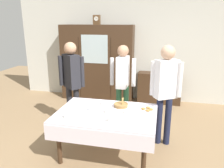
# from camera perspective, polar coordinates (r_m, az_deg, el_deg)

# --- Properties ---
(ground_plane) EXTENTS (12.00, 12.00, 0.00)m
(ground_plane) POSITION_cam_1_polar(r_m,az_deg,el_deg) (4.00, -0.66, -15.93)
(ground_plane) COLOR #997A56
(ground_plane) RESTS_ON ground
(back_wall) EXTENTS (6.40, 0.10, 2.70)m
(back_wall) POSITION_cam_1_polar(r_m,az_deg,el_deg) (6.05, 5.21, 8.73)
(back_wall) COLOR silver
(back_wall) RESTS_ON ground
(dining_table) EXTENTS (1.55, 1.10, 0.74)m
(dining_table) POSITION_cam_1_polar(r_m,az_deg,el_deg) (3.49, -1.60, -9.02)
(dining_table) COLOR #3D2819
(dining_table) RESTS_ON ground
(wall_cabinet) EXTENTS (1.94, 0.46, 2.02)m
(wall_cabinet) POSITION_cam_1_polar(r_m,az_deg,el_deg) (6.00, -3.84, 5.41)
(wall_cabinet) COLOR #3D2819
(wall_cabinet) RESTS_ON ground
(mantel_clock) EXTENTS (0.18, 0.11, 0.24)m
(mantel_clock) POSITION_cam_1_polar(r_m,az_deg,el_deg) (5.89, -3.98, 16.25)
(mantel_clock) COLOR brown
(mantel_clock) RESTS_ON wall_cabinet
(bookshelf_low) EXTENTS (1.11, 0.35, 0.81)m
(bookshelf_low) POSITION_cam_1_polar(r_m,az_deg,el_deg) (5.95, 12.09, -1.01)
(bookshelf_low) COLOR #3D2819
(bookshelf_low) RESTS_ON ground
(book_stack) EXTENTS (0.17, 0.22, 0.08)m
(book_stack) POSITION_cam_1_polar(r_m,az_deg,el_deg) (5.84, 12.35, 3.16)
(book_stack) COLOR #664C7A
(book_stack) RESTS_ON bookshelf_low
(tea_cup_mid_left) EXTENTS (0.13, 0.13, 0.06)m
(tea_cup_mid_left) POSITION_cam_1_polar(r_m,az_deg,el_deg) (3.56, -5.51, -6.41)
(tea_cup_mid_left) COLOR white
(tea_cup_mid_left) RESTS_ON dining_table
(tea_cup_front_edge) EXTENTS (0.13, 0.13, 0.06)m
(tea_cup_front_edge) POSITION_cam_1_polar(r_m,az_deg,el_deg) (3.45, -1.26, -7.06)
(tea_cup_front_edge) COLOR white
(tea_cup_front_edge) RESTS_ON dining_table
(tea_cup_far_right) EXTENTS (0.13, 0.13, 0.06)m
(tea_cup_far_right) POSITION_cam_1_polar(r_m,az_deg,el_deg) (3.42, 3.75, -7.29)
(tea_cup_far_right) COLOR white
(tea_cup_far_right) RESTS_ON dining_table
(tea_cup_center) EXTENTS (0.13, 0.13, 0.06)m
(tea_cup_center) POSITION_cam_1_polar(r_m,az_deg,el_deg) (3.17, -0.44, -9.29)
(tea_cup_center) COLOR white
(tea_cup_center) RESTS_ON dining_table
(tea_cup_far_left) EXTENTS (0.13, 0.13, 0.06)m
(tea_cup_far_left) POSITION_cam_1_polar(r_m,az_deg,el_deg) (3.76, -2.39, -5.04)
(tea_cup_far_left) COLOR white
(tea_cup_far_left) RESTS_ON dining_table
(tea_cup_near_right) EXTENTS (0.13, 0.13, 0.06)m
(tea_cup_near_right) POSITION_cam_1_polar(r_m,az_deg,el_deg) (3.36, -11.77, -8.12)
(tea_cup_near_right) COLOR white
(tea_cup_near_right) RESTS_ON dining_table
(bread_basket) EXTENTS (0.24, 0.24, 0.16)m
(bread_basket) POSITION_cam_1_polar(r_m,az_deg,el_deg) (3.68, 2.35, -5.42)
(bread_basket) COLOR #9E7542
(bread_basket) RESTS_ON dining_table
(pastry_plate) EXTENTS (0.28, 0.28, 0.05)m
(pastry_plate) POSITION_cam_1_polar(r_m,az_deg,el_deg) (3.58, 9.10, -6.60)
(pastry_plate) COLOR white
(pastry_plate) RESTS_ON dining_table
(spoon_near_right) EXTENTS (0.12, 0.02, 0.01)m
(spoon_near_right) POSITION_cam_1_polar(r_m,az_deg,el_deg) (3.29, 9.06, -8.93)
(spoon_near_right) COLOR silver
(spoon_near_right) RESTS_ON dining_table
(spoon_far_right) EXTENTS (0.12, 0.02, 0.01)m
(spoon_far_right) POSITION_cam_1_polar(r_m,az_deg,el_deg) (3.47, -8.71, -7.53)
(spoon_far_right) COLOR silver
(spoon_far_right) RESTS_ON dining_table
(person_behind_table_left) EXTENTS (0.52, 0.37, 1.67)m
(person_behind_table_left) POSITION_cam_1_polar(r_m,az_deg,el_deg) (4.42, 2.77, 1.64)
(person_behind_table_left) COLOR #33704C
(person_behind_table_left) RESTS_ON ground
(person_behind_table_right) EXTENTS (0.52, 0.36, 1.75)m
(person_behind_table_right) POSITION_cam_1_polar(r_m,az_deg,el_deg) (3.78, 13.72, -0.45)
(person_behind_table_right) COLOR #191E38
(person_behind_table_right) RESTS_ON ground
(person_near_right_end) EXTENTS (0.52, 0.39, 1.74)m
(person_near_right_end) POSITION_cam_1_polar(r_m,az_deg,el_deg) (4.33, -10.39, 1.76)
(person_near_right_end) COLOR #232328
(person_near_right_end) RESTS_ON ground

